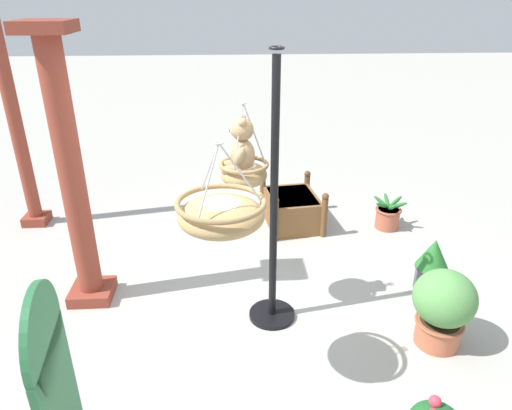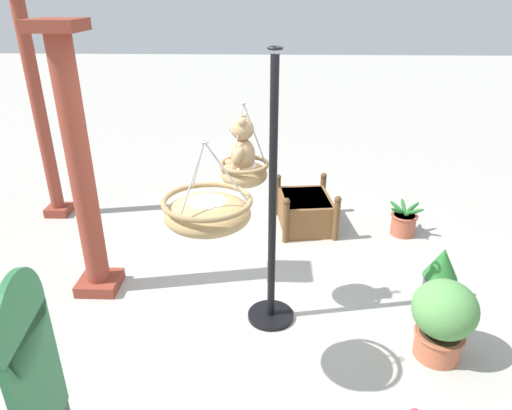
{
  "view_description": "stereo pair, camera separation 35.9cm",
  "coord_description": "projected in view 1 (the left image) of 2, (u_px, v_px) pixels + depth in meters",
  "views": [
    {
      "loc": [
        -3.69,
        0.29,
        2.87
      ],
      "look_at": [
        0.01,
        0.07,
        1.13
      ],
      "focal_mm": 32.31,
      "sensor_mm": 36.0,
      "label": 1
    },
    {
      "loc": [
        -3.7,
        -0.07,
        2.87
      ],
      "look_at": [
        0.01,
        0.07,
        1.13
      ],
      "focal_mm": 32.31,
      "sensor_mm": 36.0,
      "label": 2
    }
  ],
  "objects": [
    {
      "name": "teddy_bear",
      "position": [
        241.0,
        149.0,
        3.89
      ],
      "size": [
        0.34,
        0.31,
        0.49
      ],
      "color": "tan"
    },
    {
      "name": "hanging_basket_left_high",
      "position": [
        221.0,
        213.0,
        3.05
      ],
      "size": [
        0.61,
        0.61,
        0.62
      ],
      "color": "tan"
    },
    {
      "name": "display_sign_board",
      "position": [
        54.0,
        381.0,
        2.56
      ],
      "size": [
        0.62,
        0.12,
        1.51
      ],
      "color": "#286B3D",
      "rests_on": "ground"
    },
    {
      "name": "potted_plant_tall_leafy",
      "position": [
        388.0,
        215.0,
        6.06
      ],
      "size": [
        0.45,
        0.44,
        0.43
      ],
      "color": "#AD563D",
      "rests_on": "ground"
    },
    {
      "name": "wooden_planter_box",
      "position": [
        292.0,
        208.0,
        6.12
      ],
      "size": [
        0.95,
        0.81,
        0.6
      ],
      "color": "brown",
      "rests_on": "ground"
    },
    {
      "name": "hanging_basket_with_teddy",
      "position": [
        244.0,
        173.0,
        3.98
      ],
      "size": [
        0.43,
        0.43,
        0.73
      ],
      "color": "tan"
    },
    {
      "name": "ground_plane",
      "position": [
        263.0,
        309.0,
        4.57
      ],
      "size": [
        40.0,
        40.0,
        0.0
      ],
      "primitive_type": "plane",
      "color": "#ADAAA3"
    },
    {
      "name": "greenhouse_pillar_left",
      "position": [
        14.0,
        117.0,
        5.64
      ],
      "size": [
        0.32,
        0.32,
        3.02
      ],
      "color": "brown",
      "rests_on": "ground"
    },
    {
      "name": "display_pole_central",
      "position": [
        273.0,
        246.0,
        4.14
      ],
      "size": [
        0.44,
        0.44,
        2.49
      ],
      "color": "black",
      "rests_on": "ground"
    },
    {
      "name": "potted_plant_bushy_green",
      "position": [
        443.0,
        306.0,
        3.96
      ],
      "size": [
        0.53,
        0.53,
        0.73
      ],
      "color": "#BC6042",
      "rests_on": "ground"
    },
    {
      "name": "potted_plant_flowering_red",
      "position": [
        432.0,
        264.0,
        4.76
      ],
      "size": [
        0.33,
        0.33,
        0.59
      ],
      "color": "#4C4C51",
      "rests_on": "ground"
    },
    {
      "name": "greenhouse_pillar_right",
      "position": [
        73.0,
        182.0,
        4.21
      ],
      "size": [
        0.44,
        0.44,
        2.66
      ],
      "color": "brown",
      "rests_on": "ground"
    }
  ]
}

